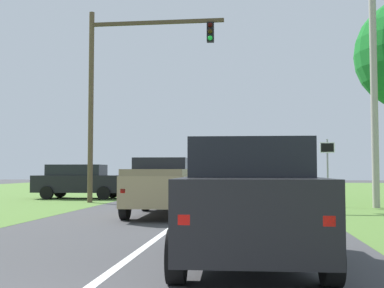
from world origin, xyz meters
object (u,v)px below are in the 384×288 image
object	(u,v)px
traffic_light	(121,79)
red_suv_near	(249,199)
utility_pole_right	(374,87)
pickup_truck_lead	(164,186)
crossing_suv_far	(80,181)
keep_moving_sign	(327,164)

from	to	relation	value
traffic_light	red_suv_near	bearing A→B (deg)	-66.91
utility_pole_right	red_suv_near	bearing A→B (deg)	-112.45
utility_pole_right	pickup_truck_lead	bearing A→B (deg)	-152.22
red_suv_near	crossing_suv_far	world-z (taller)	red_suv_near
pickup_truck_lead	utility_pole_right	size ratio (longest dim) A/B	0.55
pickup_truck_lead	keep_moving_sign	bearing A→B (deg)	37.76
red_suv_near	pickup_truck_lead	bearing A→B (deg)	109.44
keep_moving_sign	crossing_suv_far	distance (m)	12.86
red_suv_near	keep_moving_sign	world-z (taller)	keep_moving_sign
utility_pole_right	crossing_suv_far	bearing A→B (deg)	161.11
pickup_truck_lead	traffic_light	bearing A→B (deg)	117.74
pickup_truck_lead	crossing_suv_far	world-z (taller)	pickup_truck_lead
keep_moving_sign	utility_pole_right	bearing A→B (deg)	-17.36
pickup_truck_lead	traffic_light	xyz separation A→B (m)	(-3.09, 5.88, 4.75)
pickup_truck_lead	keep_moving_sign	size ratio (longest dim) A/B	1.91
utility_pole_right	traffic_light	bearing A→B (deg)	170.82
red_suv_near	utility_pole_right	xyz separation A→B (m)	(5.00, 12.10, 3.81)
crossing_suv_far	utility_pole_right	world-z (taller)	utility_pole_right
red_suv_near	traffic_light	distance (m)	15.79
crossing_suv_far	utility_pole_right	xyz separation A→B (m)	(13.91, -4.76, 3.90)
red_suv_near	pickup_truck_lead	distance (m)	8.47
pickup_truck_lead	utility_pole_right	bearing A→B (deg)	27.78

